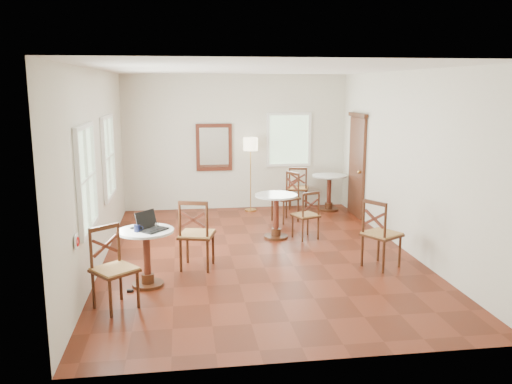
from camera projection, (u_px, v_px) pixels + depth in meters
ground at (259, 255)px, 8.78m from camera, size 7.00×7.00×0.00m
room_shell at (253, 139)px, 8.67m from camera, size 5.02×7.02×3.01m
cafe_table_near at (147, 251)px, 7.32m from camera, size 0.77×0.77×0.81m
cafe_table_mid at (276, 211)px, 9.66m from camera, size 0.77×0.77×0.82m
cafe_table_back at (329, 189)px, 11.82m from camera, size 0.76×0.76×0.80m
chair_near_a at (196, 234)px, 8.02m from camera, size 0.61×0.61×1.09m
chair_near_b at (113, 268)px, 6.59m from camera, size 0.67×0.67×1.04m
chair_mid_a at (306, 215)px, 9.62m from camera, size 0.53×0.53×0.89m
chair_mid_b at (381, 234)px, 8.08m from camera, size 0.68×0.68×1.07m
chair_back_a at (298, 188)px, 11.95m from camera, size 0.56×0.56×0.98m
chair_back_b at (286, 197)px, 10.88m from camera, size 0.63×0.63×1.01m
floor_lamp at (251, 149)px, 11.61m from camera, size 0.32×0.32×1.64m
laptop at (150, 225)px, 7.25m from camera, size 0.46×0.46×0.25m
mouse at (133, 228)px, 7.30m from camera, size 0.10×0.08×0.03m
navy_mug at (137, 228)px, 7.15m from camera, size 0.13×0.08×0.10m
water_glass at (157, 226)px, 7.26m from camera, size 0.06×0.06×0.10m
power_adapter at (130, 291)px, 7.19m from camera, size 0.09×0.05×0.03m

